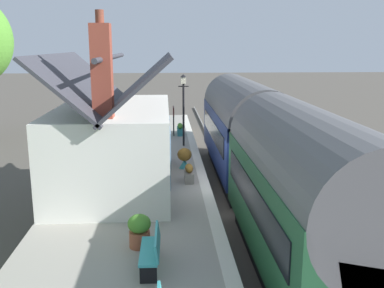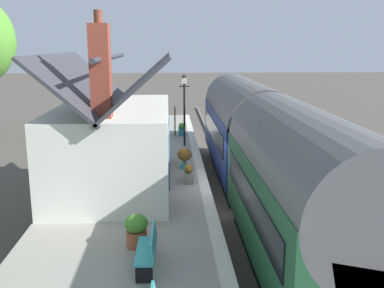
# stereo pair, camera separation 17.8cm
# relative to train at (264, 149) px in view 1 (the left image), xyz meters

# --- Properties ---
(ground_plane) EXTENTS (160.00, 160.00, 0.00)m
(ground_plane) POSITION_rel_train_xyz_m (0.17, 0.90, -2.21)
(ground_plane) COLOR #4C473F
(platform) EXTENTS (32.00, 5.25, 0.94)m
(platform) POSITION_rel_train_xyz_m (0.17, 4.52, -1.75)
(platform) COLOR gray
(platform) RESTS_ON ground
(platform_edge_coping) EXTENTS (32.00, 0.36, 0.02)m
(platform_edge_coping) POSITION_rel_train_xyz_m (0.17, 2.08, -1.27)
(platform_edge_coping) COLOR beige
(platform_edge_coping) RESTS_ON platform
(rail_near) EXTENTS (52.00, 0.08, 0.14)m
(rail_near) POSITION_rel_train_xyz_m (0.17, -0.72, -2.14)
(rail_near) COLOR gray
(rail_near) RESTS_ON ground
(rail_far) EXTENTS (52.00, 0.08, 0.14)m
(rail_far) POSITION_rel_train_xyz_m (0.17, 0.72, -2.14)
(rail_far) COLOR gray
(rail_far) RESTS_ON ground
(train) EXTENTS (17.56, 2.73, 4.32)m
(train) POSITION_rel_train_xyz_m (0.00, 0.00, 0.00)
(train) COLOR black
(train) RESTS_ON ground
(station_building) EXTENTS (7.51, 4.03, 5.81)m
(station_building) POSITION_rel_train_xyz_m (0.27, 5.22, 0.28)
(station_building) COLOR white
(station_building) RESTS_ON platform
(bench_by_lamp) EXTENTS (1.41, 0.45, 0.88)m
(bench_by_lamp) POSITION_rel_train_xyz_m (-5.93, 3.78, -0.80)
(bench_by_lamp) COLOR teal
(bench_by_lamp) RESTS_ON platform
(bench_platform_end) EXTENTS (1.41, 0.45, 0.88)m
(bench_platform_end) POSITION_rel_train_xyz_m (8.48, 3.75, -0.80)
(bench_platform_end) COLOR teal
(bench_platform_end) RESTS_ON platform
(planter_corner_building) EXTENTS (0.57, 0.57, 0.82)m
(planter_corner_building) POSITION_rel_train_xyz_m (2.31, 2.70, -0.83)
(planter_corner_building) COLOR teal
(planter_corner_building) RESTS_ON platform
(planter_bench_left) EXTENTS (1.09, 0.32, 0.63)m
(planter_bench_left) POSITION_rel_train_xyz_m (9.18, 2.63, -0.98)
(planter_bench_left) COLOR teal
(planter_bench_left) RESTS_ON platform
(planter_edge_far) EXTENTS (0.85, 0.32, 0.63)m
(planter_edge_far) POSITION_rel_train_xyz_m (0.54, 2.61, -0.98)
(planter_edge_far) COLOR gray
(planter_edge_far) RESTS_ON platform
(planter_bench_right) EXTENTS (0.68, 0.68, 0.92)m
(planter_bench_right) POSITION_rel_train_xyz_m (11.99, 3.98, -0.77)
(planter_bench_right) COLOR teal
(planter_bench_right) RESTS_ON platform
(planter_under_sign) EXTENTS (0.56, 0.56, 0.86)m
(planter_under_sign) POSITION_rel_train_xyz_m (7.29, 5.44, -0.82)
(planter_under_sign) COLOR black
(planter_under_sign) RESTS_ON platform
(planter_edge_near) EXTENTS (0.57, 0.57, 0.84)m
(planter_edge_near) POSITION_rel_train_xyz_m (-4.76, 4.12, -0.84)
(planter_edge_near) COLOR #9E5138
(planter_edge_near) RESTS_ON platform
(lamp_post_platform) EXTENTS (0.32, 0.50, 3.50)m
(lamp_post_platform) POSITION_rel_train_xyz_m (6.39, 2.56, 1.18)
(lamp_post_platform) COLOR black
(lamp_post_platform) RESTS_ON platform
(station_sign_board) EXTENTS (0.96, 0.06, 1.57)m
(station_sign_board) POSITION_rel_train_xyz_m (9.06, 2.99, -0.09)
(station_sign_board) COLOR black
(station_sign_board) RESTS_ON platform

